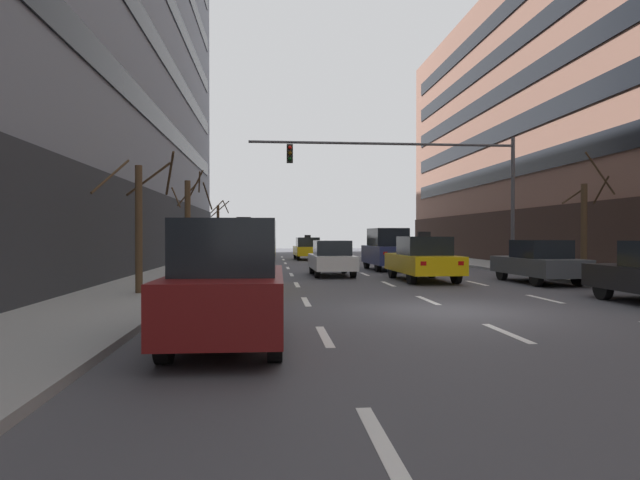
% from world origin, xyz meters
% --- Properties ---
extents(ground_plane, '(120.00, 120.00, 0.00)m').
position_xyz_m(ground_plane, '(0.00, 0.00, 0.00)').
color(ground_plane, '#424247').
extents(sidewalk_left, '(3.40, 80.00, 0.14)m').
position_xyz_m(sidewalk_left, '(-8.45, 0.00, 0.07)').
color(sidewalk_left, gray).
rests_on(sidewalk_left, ground).
extents(lane_stripe_l1_s2, '(0.16, 2.00, 0.01)m').
position_xyz_m(lane_stripe_l1_s2, '(-3.37, -8.00, 0.00)').
color(lane_stripe_l1_s2, silver).
rests_on(lane_stripe_l1_s2, ground).
extents(lane_stripe_l1_s3, '(0.16, 2.00, 0.01)m').
position_xyz_m(lane_stripe_l1_s3, '(-3.37, -3.00, 0.00)').
color(lane_stripe_l1_s3, silver).
rests_on(lane_stripe_l1_s3, ground).
extents(lane_stripe_l1_s4, '(0.16, 2.00, 0.01)m').
position_xyz_m(lane_stripe_l1_s4, '(-3.37, 2.00, 0.00)').
color(lane_stripe_l1_s4, silver).
rests_on(lane_stripe_l1_s4, ground).
extents(lane_stripe_l1_s5, '(0.16, 2.00, 0.01)m').
position_xyz_m(lane_stripe_l1_s5, '(-3.37, 7.00, 0.00)').
color(lane_stripe_l1_s5, silver).
rests_on(lane_stripe_l1_s5, ground).
extents(lane_stripe_l1_s6, '(0.16, 2.00, 0.01)m').
position_xyz_m(lane_stripe_l1_s6, '(-3.37, 12.00, 0.00)').
color(lane_stripe_l1_s6, silver).
rests_on(lane_stripe_l1_s6, ground).
extents(lane_stripe_l1_s7, '(0.16, 2.00, 0.01)m').
position_xyz_m(lane_stripe_l1_s7, '(-3.37, 17.00, 0.00)').
color(lane_stripe_l1_s7, silver).
rests_on(lane_stripe_l1_s7, ground).
extents(lane_stripe_l1_s8, '(0.16, 2.00, 0.01)m').
position_xyz_m(lane_stripe_l1_s8, '(-3.37, 22.00, 0.00)').
color(lane_stripe_l1_s8, silver).
rests_on(lane_stripe_l1_s8, ground).
extents(lane_stripe_l1_s9, '(0.16, 2.00, 0.01)m').
position_xyz_m(lane_stripe_l1_s9, '(-3.37, 27.00, 0.00)').
color(lane_stripe_l1_s9, silver).
rests_on(lane_stripe_l1_s9, ground).
extents(lane_stripe_l1_s10, '(0.16, 2.00, 0.01)m').
position_xyz_m(lane_stripe_l1_s10, '(-3.37, 32.00, 0.00)').
color(lane_stripe_l1_s10, silver).
rests_on(lane_stripe_l1_s10, ground).
extents(lane_stripe_l2_s3, '(0.16, 2.00, 0.01)m').
position_xyz_m(lane_stripe_l2_s3, '(0.00, -3.00, 0.00)').
color(lane_stripe_l2_s3, silver).
rests_on(lane_stripe_l2_s3, ground).
extents(lane_stripe_l2_s4, '(0.16, 2.00, 0.01)m').
position_xyz_m(lane_stripe_l2_s4, '(0.00, 2.00, 0.00)').
color(lane_stripe_l2_s4, silver).
rests_on(lane_stripe_l2_s4, ground).
extents(lane_stripe_l2_s5, '(0.16, 2.00, 0.01)m').
position_xyz_m(lane_stripe_l2_s5, '(0.00, 7.00, 0.00)').
color(lane_stripe_l2_s5, silver).
rests_on(lane_stripe_l2_s5, ground).
extents(lane_stripe_l2_s6, '(0.16, 2.00, 0.01)m').
position_xyz_m(lane_stripe_l2_s6, '(0.00, 12.00, 0.00)').
color(lane_stripe_l2_s6, silver).
rests_on(lane_stripe_l2_s6, ground).
extents(lane_stripe_l2_s7, '(0.16, 2.00, 0.01)m').
position_xyz_m(lane_stripe_l2_s7, '(0.00, 17.00, 0.00)').
color(lane_stripe_l2_s7, silver).
rests_on(lane_stripe_l2_s7, ground).
extents(lane_stripe_l2_s8, '(0.16, 2.00, 0.01)m').
position_xyz_m(lane_stripe_l2_s8, '(0.00, 22.00, 0.00)').
color(lane_stripe_l2_s8, silver).
rests_on(lane_stripe_l2_s8, ground).
extents(lane_stripe_l2_s9, '(0.16, 2.00, 0.01)m').
position_xyz_m(lane_stripe_l2_s9, '(0.00, 27.00, 0.00)').
color(lane_stripe_l2_s9, silver).
rests_on(lane_stripe_l2_s9, ground).
extents(lane_stripe_l2_s10, '(0.16, 2.00, 0.01)m').
position_xyz_m(lane_stripe_l2_s10, '(0.00, 32.00, 0.00)').
color(lane_stripe_l2_s10, silver).
rests_on(lane_stripe_l2_s10, ground).
extents(lane_stripe_l3_s4, '(0.16, 2.00, 0.01)m').
position_xyz_m(lane_stripe_l3_s4, '(3.37, 2.00, 0.00)').
color(lane_stripe_l3_s4, silver).
rests_on(lane_stripe_l3_s4, ground).
extents(lane_stripe_l3_s5, '(0.16, 2.00, 0.01)m').
position_xyz_m(lane_stripe_l3_s5, '(3.37, 7.00, 0.00)').
color(lane_stripe_l3_s5, silver).
rests_on(lane_stripe_l3_s5, ground).
extents(lane_stripe_l3_s6, '(0.16, 2.00, 0.01)m').
position_xyz_m(lane_stripe_l3_s6, '(3.37, 12.00, 0.00)').
color(lane_stripe_l3_s6, silver).
rests_on(lane_stripe_l3_s6, ground).
extents(lane_stripe_l3_s7, '(0.16, 2.00, 0.01)m').
position_xyz_m(lane_stripe_l3_s7, '(3.37, 17.00, 0.00)').
color(lane_stripe_l3_s7, silver).
rests_on(lane_stripe_l3_s7, ground).
extents(lane_stripe_l3_s8, '(0.16, 2.00, 0.01)m').
position_xyz_m(lane_stripe_l3_s8, '(3.37, 22.00, 0.00)').
color(lane_stripe_l3_s8, silver).
rests_on(lane_stripe_l3_s8, ground).
extents(lane_stripe_l3_s9, '(0.16, 2.00, 0.01)m').
position_xyz_m(lane_stripe_l3_s9, '(3.37, 27.00, 0.00)').
color(lane_stripe_l3_s9, silver).
rests_on(lane_stripe_l3_s9, ground).
extents(lane_stripe_l3_s10, '(0.16, 2.00, 0.01)m').
position_xyz_m(lane_stripe_l3_s10, '(3.37, 32.00, 0.00)').
color(lane_stripe_l3_s10, silver).
rests_on(lane_stripe_l3_s10, ground).
extents(taxi_driving_0, '(2.04, 4.70, 1.94)m').
position_xyz_m(taxi_driving_0, '(1.65, 8.19, 0.86)').
color(taxi_driving_0, black).
rests_on(taxi_driving_0, ground).
extents(car_driving_1, '(1.80, 4.19, 1.56)m').
position_xyz_m(car_driving_1, '(-1.62, 11.19, 0.77)').
color(car_driving_1, black).
rests_on(car_driving_1, ground).
extents(taxi_driving_2, '(1.95, 4.41, 1.81)m').
position_xyz_m(taxi_driving_2, '(-1.61, 26.98, 0.81)').
color(taxi_driving_2, black).
rests_on(taxi_driving_2, ground).
extents(taxi_driving_3, '(1.95, 4.58, 2.39)m').
position_xyz_m(taxi_driving_3, '(-5.20, 5.17, 1.10)').
color(taxi_driving_3, black).
rests_on(taxi_driving_3, ground).
extents(car_driving_4, '(1.98, 4.50, 2.15)m').
position_xyz_m(car_driving_4, '(1.69, 14.80, 1.07)').
color(car_driving_4, black).
rests_on(car_driving_4, ground).
extents(car_driving_5, '(1.84, 4.27, 2.05)m').
position_xyz_m(car_driving_5, '(-5.02, -3.55, 1.02)').
color(car_driving_5, black).
rests_on(car_driving_5, ground).
extents(car_parked_2, '(1.92, 4.37, 1.62)m').
position_xyz_m(car_parked_2, '(5.70, 6.82, 0.80)').
color(car_parked_2, black).
rests_on(car_parked_2, ground).
extents(traffic_signal_0, '(12.55, 0.35, 6.29)m').
position_xyz_m(traffic_signal_0, '(3.03, 12.09, 4.73)').
color(traffic_signal_0, '#4C4C51').
rests_on(traffic_signal_0, sidewalk_right).
extents(street_tree_0, '(1.61, 1.63, 4.84)m').
position_xyz_m(street_tree_0, '(8.14, 7.81, 2.18)').
color(street_tree_0, '#4C3823').
rests_on(street_tree_0, sidewalk_right).
extents(street_tree_1, '(1.82, 1.88, 4.67)m').
position_xyz_m(street_tree_1, '(-8.07, 12.60, 2.41)').
color(street_tree_1, '#4C3823').
rests_on(street_tree_1, sidewalk_left).
extents(street_tree_2, '(1.39, 1.53, 4.20)m').
position_xyz_m(street_tree_2, '(-8.09, 27.05, 2.27)').
color(street_tree_2, '#4C3823').
rests_on(street_tree_2, sidewalk_left).
extents(street_tree_3, '(2.30, 1.77, 4.02)m').
position_xyz_m(street_tree_3, '(-8.11, 3.44, 2.22)').
color(street_tree_3, '#4C3823').
rests_on(street_tree_3, sidewalk_left).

